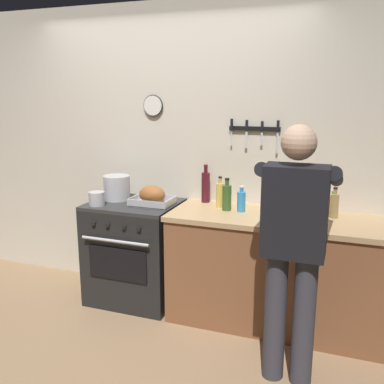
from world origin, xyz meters
TOP-DOWN VIEW (x-y plane):
  - ground_plane at (0.00, 0.00)m, footprint 8.00×8.00m
  - wall_back at (0.00, 1.35)m, footprint 6.00×0.13m
  - counter_block at (1.20, 0.99)m, footprint 2.03×0.65m
  - stove at (-0.22, 0.99)m, footprint 0.76×0.67m
  - person_cook at (1.24, 0.32)m, footprint 0.51×0.63m
  - roasting_pan at (-0.03, 0.97)m, footprint 0.35×0.26m
  - stock_pot at (-0.41, 1.04)m, footprint 0.23×0.23m
  - saucepan at (-0.47, 0.80)m, footprint 0.13×0.13m
  - cutting_board at (1.15, 0.86)m, footprint 0.36×0.24m
  - bottle_cooking_oil at (0.53, 1.09)m, footprint 0.06×0.06m
  - bottle_vinegar at (1.44, 1.10)m, footprint 0.06×0.06m
  - bottle_dish_soap at (0.73, 1.03)m, footprint 0.07×0.07m
  - bottle_wine_red at (0.36, 1.23)m, footprint 0.07×0.07m
  - bottle_hot_sauce at (1.42, 1.18)m, footprint 0.05×0.05m
  - bottle_olive_oil at (0.61, 1.03)m, footprint 0.07×0.07m

SIDE VIEW (x-z plane):
  - ground_plane at x=0.00m, z-range 0.00..0.00m
  - stove at x=-0.22m, z-range 0.00..0.90m
  - counter_block at x=1.20m, z-range 0.00..0.90m
  - cutting_board at x=1.15m, z-range 0.90..0.92m
  - person_cook at x=1.24m, z-range 0.12..1.78m
  - saucepan at x=-0.47m, z-range 0.90..1.02m
  - roasting_pan at x=-0.03m, z-range 0.89..1.06m
  - bottle_hot_sauce at x=1.42m, z-range 0.88..1.07m
  - bottle_dish_soap at x=0.73m, z-range 0.88..1.09m
  - bottle_vinegar at x=1.44m, z-range 0.88..1.12m
  - stock_pot at x=-0.41m, z-range 0.90..1.12m
  - bottle_cooking_oil at x=0.53m, z-range 0.88..1.14m
  - bottle_olive_oil at x=0.61m, z-range 0.88..1.14m
  - bottle_wine_red at x=0.36m, z-range 0.87..1.21m
  - wall_back at x=0.00m, z-range 0.00..2.60m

